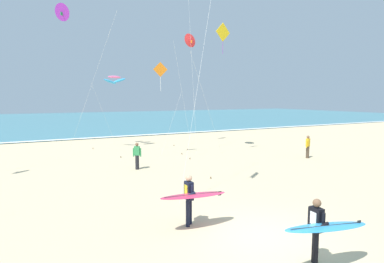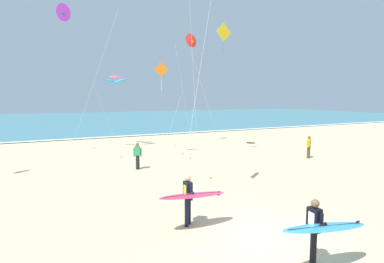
{
  "view_description": "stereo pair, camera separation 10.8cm",
  "coord_description": "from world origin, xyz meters",
  "px_view_note": "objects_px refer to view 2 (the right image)",
  "views": [
    {
      "loc": [
        -6.07,
        -7.17,
        4.21
      ],
      "look_at": [
        0.91,
        6.21,
        2.59
      ],
      "focal_mm": 29.45,
      "sensor_mm": 36.0,
      "label": 1
    },
    {
      "loc": [
        -5.97,
        -7.22,
        4.21
      ],
      "look_at": [
        0.91,
        6.21,
        2.59
      ],
      "focal_mm": 29.45,
      "sensor_mm": 36.0,
      "label": 2
    }
  ],
  "objects_px": {
    "kite_delta_scarlet_distant": "(191,41)",
    "bystander_green_top": "(138,156)",
    "surfer_lead": "(190,196)",
    "kite_delta_violet_near": "(64,13)",
    "kite_diamond_golden_extra": "(223,36)",
    "bystander_yellow_top": "(309,147)",
    "kite_diamond_amber_close": "(162,73)",
    "kite_arc_rose_high": "(116,80)",
    "surfer_trailing": "(320,227)"
  },
  "relations": [
    {
      "from": "surfer_trailing",
      "to": "bystander_yellow_top",
      "type": "bearing_deg",
      "value": 43.5
    },
    {
      "from": "kite_delta_violet_near",
      "to": "kite_diamond_golden_extra",
      "type": "distance_m",
      "value": 11.57
    },
    {
      "from": "kite_delta_scarlet_distant",
      "to": "kite_delta_violet_near",
      "type": "bearing_deg",
      "value": -178.17
    },
    {
      "from": "bystander_green_top",
      "to": "bystander_yellow_top",
      "type": "bearing_deg",
      "value": -10.41
    },
    {
      "from": "kite_delta_scarlet_distant",
      "to": "kite_diamond_golden_extra",
      "type": "distance_m",
      "value": 5.99
    },
    {
      "from": "surfer_trailing",
      "to": "kite_diamond_amber_close",
      "type": "distance_m",
      "value": 16.91
    },
    {
      "from": "kite_arc_rose_high",
      "to": "bystander_green_top",
      "type": "height_order",
      "value": "kite_arc_rose_high"
    },
    {
      "from": "kite_diamond_golden_extra",
      "to": "kite_delta_violet_near",
      "type": "bearing_deg",
      "value": 150.73
    },
    {
      "from": "kite_delta_violet_near",
      "to": "bystander_green_top",
      "type": "bearing_deg",
      "value": -67.95
    },
    {
      "from": "surfer_trailing",
      "to": "kite_diamond_amber_close",
      "type": "height_order",
      "value": "kite_diamond_amber_close"
    },
    {
      "from": "surfer_lead",
      "to": "kite_diamond_golden_extra",
      "type": "distance_m",
      "value": 15.34
    },
    {
      "from": "kite_diamond_golden_extra",
      "to": "surfer_lead",
      "type": "bearing_deg",
      "value": -126.91
    },
    {
      "from": "surfer_lead",
      "to": "bystander_green_top",
      "type": "height_order",
      "value": "surfer_lead"
    },
    {
      "from": "surfer_lead",
      "to": "kite_delta_violet_near",
      "type": "height_order",
      "value": "kite_delta_violet_near"
    },
    {
      "from": "kite_arc_rose_high",
      "to": "kite_diamond_golden_extra",
      "type": "distance_m",
      "value": 9.98
    },
    {
      "from": "kite_delta_scarlet_distant",
      "to": "bystander_green_top",
      "type": "xyz_separation_m",
      "value": [
        -7.5,
        -7.7,
        -8.43
      ]
    },
    {
      "from": "surfer_trailing",
      "to": "kite_diamond_golden_extra",
      "type": "height_order",
      "value": "kite_diamond_golden_extra"
    },
    {
      "from": "kite_diamond_amber_close",
      "to": "surfer_trailing",
      "type": "bearing_deg",
      "value": -98.13
    },
    {
      "from": "surfer_trailing",
      "to": "kite_diamond_golden_extra",
      "type": "xyz_separation_m",
      "value": [
        6.31,
        14.34,
        7.55
      ]
    },
    {
      "from": "kite_arc_rose_high",
      "to": "kite_diamond_amber_close",
      "type": "distance_m",
      "value": 6.11
    },
    {
      "from": "bystander_green_top",
      "to": "bystander_yellow_top",
      "type": "xyz_separation_m",
      "value": [
        11.67,
        -2.14,
        0.0
      ]
    },
    {
      "from": "surfer_lead",
      "to": "kite_delta_violet_near",
      "type": "xyz_separation_m",
      "value": [
        -1.96,
        16.27,
        9.24
      ]
    },
    {
      "from": "surfer_lead",
      "to": "surfer_trailing",
      "type": "height_order",
      "value": "same"
    },
    {
      "from": "surfer_lead",
      "to": "bystander_green_top",
      "type": "distance_m",
      "value": 8.97
    },
    {
      "from": "kite_delta_scarlet_distant",
      "to": "surfer_lead",
      "type": "bearing_deg",
      "value": -117.17
    },
    {
      "from": "surfer_trailing",
      "to": "bystander_green_top",
      "type": "distance_m",
      "value": 12.59
    },
    {
      "from": "surfer_trailing",
      "to": "surfer_lead",
      "type": "bearing_deg",
      "value": 115.01
    },
    {
      "from": "kite_arc_rose_high",
      "to": "bystander_yellow_top",
      "type": "distance_m",
      "value": 16.33
    },
    {
      "from": "surfer_lead",
      "to": "kite_delta_scarlet_distant",
      "type": "relative_size",
      "value": 0.23
    },
    {
      "from": "kite_diamond_amber_close",
      "to": "kite_arc_rose_high",
      "type": "bearing_deg",
      "value": 108.33
    },
    {
      "from": "kite_delta_violet_near",
      "to": "bystander_yellow_top",
      "type": "bearing_deg",
      "value": -32.99
    },
    {
      "from": "kite_diamond_golden_extra",
      "to": "bystander_green_top",
      "type": "relative_size",
      "value": 6.0
    },
    {
      "from": "surfer_lead",
      "to": "kite_arc_rose_high",
      "type": "bearing_deg",
      "value": 83.47
    },
    {
      "from": "surfer_lead",
      "to": "kite_diamond_amber_close",
      "type": "xyz_separation_m",
      "value": [
        4.0,
        12.36,
        4.9
      ]
    },
    {
      "from": "surfer_lead",
      "to": "kite_arc_rose_high",
      "type": "distance_m",
      "value": 18.86
    },
    {
      "from": "surfer_trailing",
      "to": "bystander_yellow_top",
      "type": "xyz_separation_m",
      "value": [
        10.98,
        10.42,
        -0.24
      ]
    },
    {
      "from": "kite_diamond_golden_extra",
      "to": "bystander_yellow_top",
      "type": "relative_size",
      "value": 6.0
    },
    {
      "from": "kite_diamond_golden_extra",
      "to": "bystander_yellow_top",
      "type": "distance_m",
      "value": 9.89
    },
    {
      "from": "kite_diamond_golden_extra",
      "to": "kite_diamond_amber_close",
      "type": "bearing_deg",
      "value": 157.28
    },
    {
      "from": "surfer_trailing",
      "to": "bystander_yellow_top",
      "type": "relative_size",
      "value": 1.61
    },
    {
      "from": "bystander_green_top",
      "to": "surfer_lead",
      "type": "bearing_deg",
      "value": -96.54
    },
    {
      "from": "surfer_lead",
      "to": "kite_delta_violet_near",
      "type": "distance_m",
      "value": 18.82
    },
    {
      "from": "bystander_yellow_top",
      "to": "kite_diamond_amber_close",
      "type": "bearing_deg",
      "value": 147.21
    },
    {
      "from": "kite_delta_violet_near",
      "to": "bystander_yellow_top",
      "type": "relative_size",
      "value": 6.89
    },
    {
      "from": "kite_delta_scarlet_distant",
      "to": "kite_arc_rose_high",
      "type": "bearing_deg",
      "value": 166.51
    },
    {
      "from": "surfer_lead",
      "to": "kite_delta_scarlet_distant",
      "type": "xyz_separation_m",
      "value": [
        8.52,
        16.61,
        8.2
      ]
    },
    {
      "from": "kite_delta_violet_near",
      "to": "kite_arc_rose_high",
      "type": "distance_m",
      "value": 6.38
    },
    {
      "from": "kite_diamond_amber_close",
      "to": "bystander_green_top",
      "type": "bearing_deg",
      "value": -130.72
    },
    {
      "from": "surfer_trailing",
      "to": "bystander_green_top",
      "type": "height_order",
      "value": "surfer_trailing"
    },
    {
      "from": "surfer_lead",
      "to": "kite_arc_rose_high",
      "type": "xyz_separation_m",
      "value": [
        2.08,
        18.15,
        4.68
      ]
    }
  ]
}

